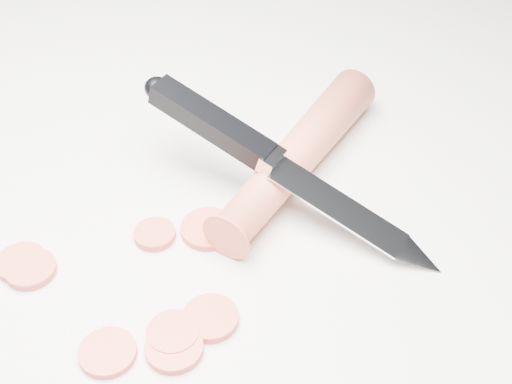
# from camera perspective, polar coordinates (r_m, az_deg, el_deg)

# --- Properties ---
(ground) EXTENTS (2.40, 2.40, 0.00)m
(ground) POSITION_cam_1_polar(r_m,az_deg,el_deg) (0.54, -8.17, -2.74)
(ground) COLOR silver
(ground) RESTS_ON ground
(carrot) EXTENTS (0.09, 0.21, 0.03)m
(carrot) POSITION_cam_1_polar(r_m,az_deg,el_deg) (0.57, 3.38, 3.02)
(carrot) COLOR #D55738
(carrot) RESTS_ON ground
(carrot_slice_0) EXTENTS (0.04, 0.04, 0.01)m
(carrot_slice_0) POSITION_cam_1_polar(r_m,az_deg,el_deg) (0.53, -18.27, -5.39)
(carrot_slice_0) COLOR #DC4A34
(carrot_slice_0) RESTS_ON ground
(carrot_slice_1) EXTENTS (0.04, 0.04, 0.01)m
(carrot_slice_1) POSITION_cam_1_polar(r_m,az_deg,el_deg) (0.53, -17.58, -5.91)
(carrot_slice_1) COLOR #DC4A34
(carrot_slice_1) RESTS_ON ground
(carrot_slice_2) EXTENTS (0.04, 0.04, 0.01)m
(carrot_slice_2) POSITION_cam_1_polar(r_m,az_deg,el_deg) (0.53, -3.85, -2.96)
(carrot_slice_2) COLOR #DC4A34
(carrot_slice_2) RESTS_ON ground
(carrot_slice_3) EXTENTS (0.04, 0.04, 0.01)m
(carrot_slice_3) POSITION_cam_1_polar(r_m,az_deg,el_deg) (0.47, -11.78, -12.46)
(carrot_slice_3) COLOR #DC4A34
(carrot_slice_3) RESTS_ON ground
(carrot_slice_4) EXTENTS (0.04, 0.04, 0.01)m
(carrot_slice_4) POSITION_cam_1_polar(r_m,az_deg,el_deg) (0.48, -3.67, -10.04)
(carrot_slice_4) COLOR #DC4A34
(carrot_slice_4) RESTS_ON ground
(carrot_slice_5) EXTENTS (0.03, 0.03, 0.01)m
(carrot_slice_5) POSITION_cam_1_polar(r_m,az_deg,el_deg) (0.53, -8.10, -3.37)
(carrot_slice_5) COLOR #DC4A34
(carrot_slice_5) RESTS_ON ground
(carrot_slice_6) EXTENTS (0.03, 0.03, 0.01)m
(carrot_slice_6) POSITION_cam_1_polar(r_m,az_deg,el_deg) (0.47, -6.66, -11.18)
(carrot_slice_6) COLOR #DC4A34
(carrot_slice_6) RESTS_ON ground
(carrot_slice_7) EXTENTS (0.04, 0.04, 0.01)m
(carrot_slice_7) POSITION_cam_1_polar(r_m,az_deg,el_deg) (0.47, -6.57, -12.28)
(carrot_slice_7) COLOR #DC4A34
(carrot_slice_7) RESTS_ON ground
(kitchen_knife) EXTENTS (0.26, 0.09, 0.08)m
(kitchen_knife) POSITION_cam_1_polar(r_m,az_deg,el_deg) (0.53, 2.59, 1.97)
(kitchen_knife) COLOR silver
(kitchen_knife) RESTS_ON ground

